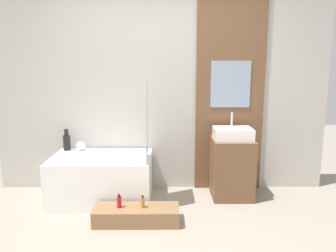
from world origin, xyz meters
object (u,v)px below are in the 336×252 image
at_px(wooden_step_bench, 137,215).
at_px(vase_tall_dark, 67,142).
at_px(vase_round_light, 81,146).
at_px(bottle_soap_primary, 119,202).
at_px(bottle_soap_secondary, 143,202).
at_px(bathtub, 102,178).
at_px(sink, 233,133).

relative_size(wooden_step_bench, vase_tall_dark, 3.26).
distance_m(vase_round_light, bottle_soap_primary, 1.10).
height_order(vase_round_light, bottle_soap_primary, vase_round_light).
distance_m(wooden_step_bench, vase_tall_dark, 1.40).
xyz_separation_m(wooden_step_bench, bottle_soap_secondary, (0.07, 0.00, 0.14)).
xyz_separation_m(bathtub, vase_round_light, (-0.31, 0.28, 0.32)).
distance_m(wooden_step_bench, vase_round_light, 1.26).
bearing_deg(bottle_soap_secondary, bottle_soap_primary, 180.00).
height_order(vase_round_light, bottle_soap_secondary, vase_round_light).
bearing_deg(bathtub, bottle_soap_primary, -64.01).
relative_size(bathtub, sink, 2.57).
relative_size(bathtub, bottle_soap_secondary, 8.97).
xyz_separation_m(wooden_step_bench, sink, (1.11, 0.69, 0.71)).
distance_m(wooden_step_bench, bottle_soap_secondary, 0.16).
distance_m(sink, vase_round_light, 1.89).
relative_size(wooden_step_bench, bottle_soap_primary, 6.18).
height_order(sink, bottle_soap_primary, sink).
relative_size(vase_tall_dark, bottle_soap_primary, 1.90).
bearing_deg(sink, vase_round_light, 175.04).
bearing_deg(vase_round_light, bottle_soap_primary, -55.43).
xyz_separation_m(vase_round_light, bottle_soap_secondary, (0.83, -0.86, -0.37)).
height_order(wooden_step_bench, bottle_soap_primary, bottle_soap_primary).
xyz_separation_m(wooden_step_bench, vase_round_light, (-0.76, 0.86, 0.51)).
height_order(bathtub, vase_tall_dark, vase_tall_dark).
xyz_separation_m(vase_round_light, bottle_soap_primary, (0.59, -0.86, -0.37)).
bearing_deg(bathtub, vase_tall_dark, 149.25).
xyz_separation_m(sink, bottle_soap_primary, (-1.28, -0.69, -0.56)).
bearing_deg(vase_tall_dark, wooden_step_bench, -42.65).
bearing_deg(bottle_soap_secondary, bathtub, 132.04).
height_order(bathtub, bottle_soap_secondary, bathtub).
distance_m(bottle_soap_primary, bottle_soap_secondary, 0.24).
bearing_deg(bottle_soap_primary, bathtub, 115.99).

